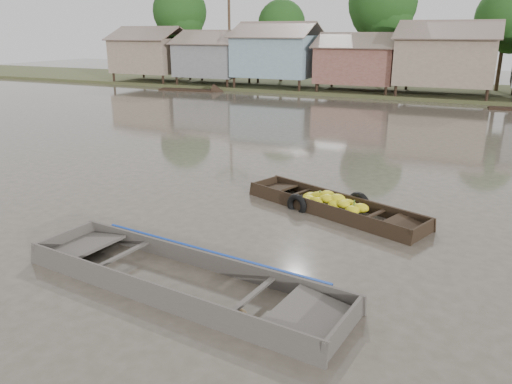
% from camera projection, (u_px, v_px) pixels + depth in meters
% --- Properties ---
extents(ground, '(120.00, 120.00, 0.00)m').
position_uv_depth(ground, '(205.00, 239.00, 11.75)').
color(ground, '#4A4438').
rests_on(ground, ground).
extents(riverbank, '(120.00, 12.47, 10.22)m').
position_uv_depth(riverbank, '(457.00, 53.00, 37.06)').
color(riverbank, '#384723').
rests_on(riverbank, ground).
extents(banana_boat, '(5.41, 3.04, 0.74)m').
position_uv_depth(banana_boat, '(331.00, 206.00, 13.55)').
color(banana_boat, black).
rests_on(banana_boat, ground).
extents(viewer_boat, '(6.92, 2.51, 0.55)m').
position_uv_depth(viewer_boat, '(183.00, 284.00, 9.58)').
color(viewer_boat, '#46403B').
rests_on(viewer_boat, ground).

